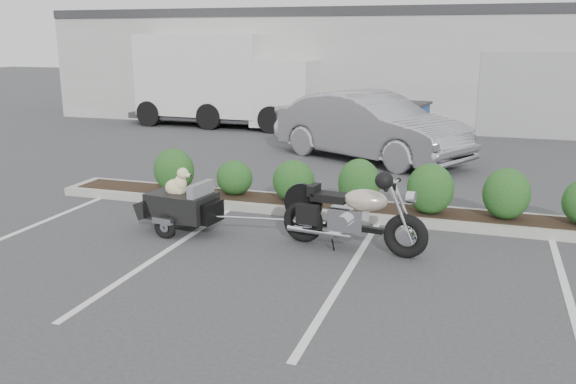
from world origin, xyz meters
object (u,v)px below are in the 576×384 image
(pet_trailer, at_px, (181,204))
(delivery_truck, at_px, (227,82))
(motorcycle, at_px, (352,216))
(sedan, at_px, (370,127))
(dumpster, at_px, (388,126))

(pet_trailer, bearing_deg, delivery_truck, 117.73)
(motorcycle, relative_size, pet_trailer, 1.24)
(motorcycle, distance_m, delivery_truck, 13.30)
(sedan, relative_size, delivery_truck, 0.75)
(dumpster, distance_m, delivery_truck, 6.90)
(pet_trailer, height_order, dumpster, dumpster)
(pet_trailer, xyz_separation_m, delivery_truck, (-4.12, 11.30, 1.05))
(motorcycle, bearing_deg, delivery_truck, 129.05)
(delivery_truck, bearing_deg, pet_trailer, -67.67)
(pet_trailer, xyz_separation_m, dumpster, (1.98, 8.18, 0.23))
(motorcycle, height_order, sedan, sedan)
(dumpster, bearing_deg, pet_trailer, -93.13)
(sedan, bearing_deg, delivery_truck, 79.82)
(pet_trailer, bearing_deg, motorcycle, 7.18)
(sedan, bearing_deg, pet_trailer, -166.90)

